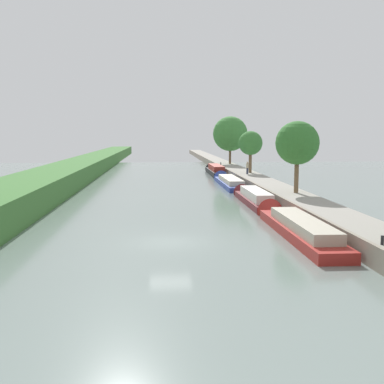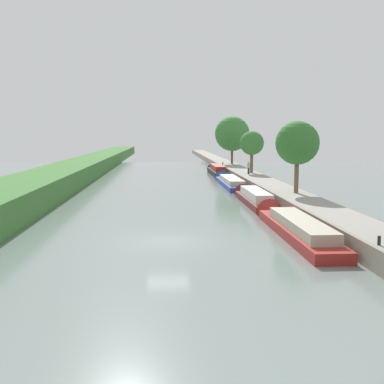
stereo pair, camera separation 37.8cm
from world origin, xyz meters
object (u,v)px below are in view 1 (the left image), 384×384
at_px(narrowboat_maroon, 253,197).
at_px(mooring_bollard_near, 382,240).
at_px(narrowboat_blue, 228,182).
at_px(mooring_bollard_far, 221,163).
at_px(narrowboat_red, 295,226).
at_px(person_walking, 247,168).
at_px(narrowboat_black, 215,170).

relative_size(narrowboat_maroon, mooring_bollard_near, 27.11).
xyz_separation_m(narrowboat_blue, mooring_bollard_far, (1.94, 22.18, 0.91)).
xyz_separation_m(narrowboat_red, mooring_bollard_near, (1.90, -7.98, 0.85)).
relative_size(person_walking, mooring_bollard_far, 3.69).
bearing_deg(narrowboat_red, person_walking, 84.84).
bearing_deg(person_walking, narrowboat_black, 102.13).
bearing_deg(mooring_bollard_far, narrowboat_red, -92.12).
bearing_deg(narrowboat_blue, narrowboat_red, -89.93).
bearing_deg(narrowboat_blue, mooring_bollard_near, -87.02).
bearing_deg(mooring_bollard_far, narrowboat_black, -105.10).
xyz_separation_m(narrowboat_red, narrowboat_black, (0.15, 44.92, 0.14)).
distance_m(narrowboat_black, mooring_bollard_near, 52.93).
height_order(narrowboat_black, person_walking, person_walking).
height_order(narrowboat_maroon, person_walking, person_walking).
bearing_deg(narrowboat_maroon, narrowboat_red, -89.90).
xyz_separation_m(narrowboat_maroon, narrowboat_black, (0.17, 31.31, 0.10)).
relative_size(narrowboat_maroon, mooring_bollard_far, 27.11).
bearing_deg(narrowboat_blue, narrowboat_maroon, -89.96).
relative_size(narrowboat_maroon, person_walking, 7.35).
bearing_deg(narrowboat_red, narrowboat_maroon, 90.10).
relative_size(narrowboat_maroon, narrowboat_black, 0.89).
bearing_deg(person_walking, narrowboat_maroon, -98.98).
bearing_deg(narrowboat_maroon, person_walking, 81.02).
distance_m(narrowboat_red, mooring_bollard_near, 8.25).
bearing_deg(mooring_bollard_far, narrowboat_maroon, -92.92).
distance_m(mooring_bollard_near, mooring_bollard_far, 59.40).
height_order(narrowboat_maroon, mooring_bollard_far, mooring_bollard_far).
bearing_deg(narrowboat_maroon, mooring_bollard_near, -84.90).
distance_m(narrowboat_red, narrowboat_maroon, 13.61).
relative_size(narrowboat_red, narrowboat_black, 1.07).
height_order(narrowboat_blue, mooring_bollard_near, mooring_bollard_near).
xyz_separation_m(narrowboat_maroon, mooring_bollard_far, (1.93, 37.81, 0.81)).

